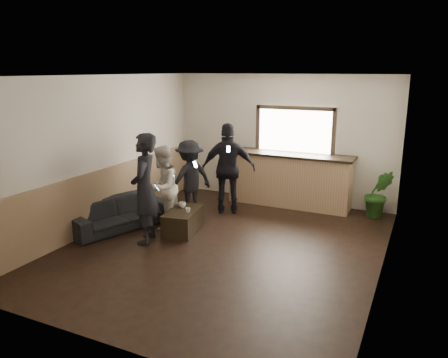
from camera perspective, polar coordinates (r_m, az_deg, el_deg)
The scene contains 12 objects.
ground at distance 7.45m, azimuth 0.02°, elevation -8.71°, with size 5.00×6.00×0.01m, color black.
room_shell at distance 7.35m, azimuth -5.19°, elevation 2.90°, with size 5.01×6.01×2.80m.
bar_counter at distance 9.55m, azimuth 8.58°, elevation 0.35°, with size 2.70×0.68×2.13m.
sofa at distance 8.41m, azimuth -13.51°, elevation -4.38°, with size 1.91×0.75×0.56m, color black.
coffee_table at distance 8.04m, azimuth -5.38°, elevation -5.46°, with size 0.51×0.92×0.41m, color black.
cup_a at distance 8.11m, azimuth -5.47°, elevation -3.39°, with size 0.13×0.13×0.10m, color silver.
cup_b at distance 7.84m, azimuth -4.74°, elevation -4.07°, with size 0.09×0.09×0.08m, color silver.
potted_plant at distance 9.21m, azimuth 19.53°, elevation -1.83°, with size 0.54×0.43×0.98m, color #2D6623.
person_a at distance 7.46m, azimuth -10.32°, elevation -1.27°, with size 0.67×0.80×1.89m.
person_b at distance 8.15m, azimuth -8.03°, elevation -1.06°, with size 0.75×0.87×1.56m.
person_c at distance 8.78m, azimuth -4.51°, elevation 0.10°, with size 0.97×1.15×1.54m.
person_d at distance 8.87m, azimuth 0.59°, elevation 1.35°, with size 1.18×0.86×1.86m.
Camera 1 is at (2.93, -6.21, 2.90)m, focal length 35.00 mm.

